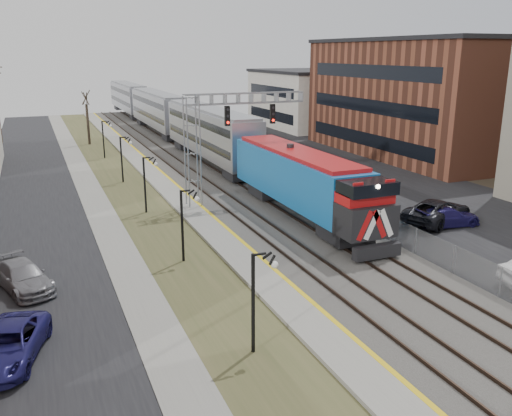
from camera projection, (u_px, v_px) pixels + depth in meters
street_west at (31, 199)px, 41.66m from camera, size 7.00×120.00×0.04m
sidewalk at (91, 194)px, 43.31m from camera, size 2.00×120.00×0.08m
grass_median at (129, 190)px, 44.41m from camera, size 4.00×120.00×0.06m
platform at (165, 186)px, 45.49m from camera, size 2.00×120.00×0.24m
ballast_bed at (221, 181)px, 47.33m from camera, size 8.00×120.00×0.20m
parking_lot at (340, 171)px, 51.75m from camera, size 16.00×120.00×0.04m
platform_edge at (175, 183)px, 45.77m from camera, size 0.24×120.00×0.01m
track_near at (199, 181)px, 46.54m from camera, size 1.58×120.00×0.15m
track_far at (237, 177)px, 47.83m from camera, size 1.58×120.00×0.15m
train at (172, 119)px, 67.72m from camera, size 3.00×85.85×5.33m
signal_gantry at (215, 130)px, 38.56m from camera, size 9.00×1.07×8.15m
lampposts at (181, 225)px, 29.02m from camera, size 0.14×62.14×4.00m
fence at (265, 169)px, 48.67m from camera, size 0.04×120.00×1.60m
buildings_east at (491, 102)px, 51.75m from camera, size 16.00×76.00×15.00m
bare_trees at (11, 157)px, 43.96m from camera, size 12.30×42.30×5.95m
car_lot_c at (437, 212)px, 35.81m from camera, size 6.17×4.49×1.56m
car_lot_d at (447, 217)px, 35.05m from camera, size 4.51×2.09×1.28m
car_lot_e at (350, 188)px, 42.01m from camera, size 4.51×1.88×1.53m
car_street_a at (8, 346)px, 19.71m from camera, size 3.34×5.04×1.29m
car_street_b at (23, 277)px, 25.70m from camera, size 3.17×4.80×1.29m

